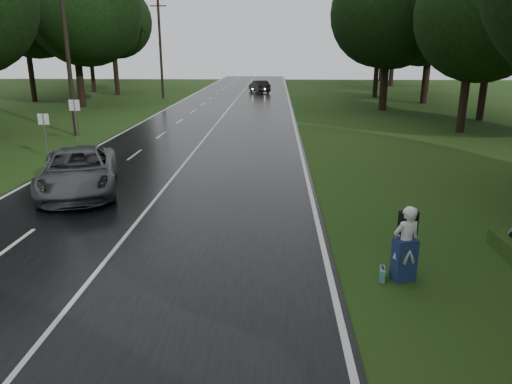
% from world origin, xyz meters
% --- Properties ---
extents(ground, '(160.00, 160.00, 0.00)m').
position_xyz_m(ground, '(0.00, 0.00, 0.00)').
color(ground, '#213E12').
rests_on(ground, ground).
extents(road, '(12.00, 140.00, 0.04)m').
position_xyz_m(road, '(0.00, 20.00, 0.02)').
color(road, black).
rests_on(road, ground).
extents(lane_center, '(0.12, 140.00, 0.01)m').
position_xyz_m(lane_center, '(0.00, 20.00, 0.04)').
color(lane_center, silver).
rests_on(lane_center, road).
extents(grey_car, '(4.49, 6.56, 1.67)m').
position_xyz_m(grey_car, '(-3.16, 7.26, 0.87)').
color(grey_car, '#46494B').
rests_on(grey_car, road).
extents(far_car, '(3.01, 4.90, 1.53)m').
position_xyz_m(far_car, '(2.24, 51.78, 0.80)').
color(far_car, black).
rests_on(far_car, road).
extents(hitchhiker, '(0.79, 0.76, 1.89)m').
position_xyz_m(hitchhiker, '(7.55, 0.47, 0.88)').
color(hitchhiker, silver).
rests_on(hitchhiker, ground).
extents(suitcase, '(0.20, 0.43, 0.30)m').
position_xyz_m(suitcase, '(7.05, 0.44, 0.15)').
color(suitcase, teal).
rests_on(suitcase, ground).
extents(utility_pole_mid, '(1.80, 0.28, 10.66)m').
position_xyz_m(utility_pole_mid, '(-8.50, 19.78, 0.00)').
color(utility_pole_mid, black).
rests_on(utility_pole_mid, ground).
extents(utility_pole_far, '(1.80, 0.28, 10.96)m').
position_xyz_m(utility_pole_far, '(-8.50, 44.15, 0.00)').
color(utility_pole_far, black).
rests_on(utility_pole_far, ground).
extents(road_sign_a, '(0.55, 0.10, 2.30)m').
position_xyz_m(road_sign_a, '(-7.20, 13.08, 0.00)').
color(road_sign_a, white).
rests_on(road_sign_a, ground).
extents(road_sign_b, '(0.62, 0.10, 2.59)m').
position_xyz_m(road_sign_b, '(-7.20, 16.91, 0.00)').
color(road_sign_b, white).
rests_on(road_sign_b, ground).
extents(tree_left_e, '(9.73, 9.73, 15.20)m').
position_xyz_m(tree_left_e, '(-14.38, 35.48, 0.00)').
color(tree_left_e, black).
rests_on(tree_left_e, ground).
extents(tree_left_f, '(10.11, 10.11, 15.79)m').
position_xyz_m(tree_left_f, '(-15.08, 48.22, 0.00)').
color(tree_left_f, black).
rests_on(tree_left_f, ground).
extents(tree_right_d, '(8.26, 8.26, 12.91)m').
position_xyz_m(tree_right_d, '(16.87, 22.23, 0.00)').
color(tree_right_d, black).
rests_on(tree_right_d, ground).
extents(tree_right_e, '(9.38, 9.38, 14.65)m').
position_xyz_m(tree_right_e, '(14.17, 34.08, 0.00)').
color(tree_right_e, black).
rests_on(tree_right_e, ground).
extents(tree_right_f, '(9.67, 9.67, 15.11)m').
position_xyz_m(tree_right_f, '(15.89, 46.31, 0.00)').
color(tree_right_f, black).
rests_on(tree_right_f, ground).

